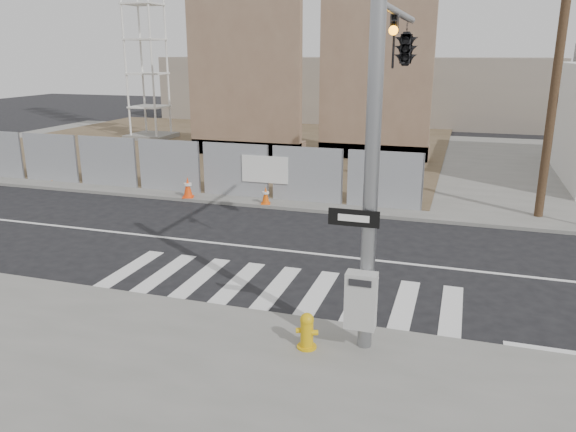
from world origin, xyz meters
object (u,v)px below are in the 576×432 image
(signal_pole, at_px, (396,82))
(traffic_cone_b, at_px, (56,173))
(fire_hydrant, at_px, (307,331))
(traffic_cone_c, at_px, (188,187))
(traffic_cone_d, at_px, (266,195))

(signal_pole, relative_size, traffic_cone_b, 11.15)
(fire_hydrant, distance_m, traffic_cone_b, 17.49)
(signal_pole, distance_m, fire_hydrant, 5.45)
(signal_pole, relative_size, traffic_cone_c, 9.00)
(fire_hydrant, bearing_deg, signal_pole, 51.50)
(signal_pole, height_order, traffic_cone_d, signal_pole)
(fire_hydrant, xyz_separation_m, traffic_cone_b, (-14.07, 10.38, -0.04))
(traffic_cone_b, bearing_deg, traffic_cone_d, -5.51)
(traffic_cone_b, bearing_deg, traffic_cone_c, -8.01)
(fire_hydrant, bearing_deg, traffic_cone_b, 122.52)
(fire_hydrant, bearing_deg, traffic_cone_c, 106.75)
(fire_hydrant, distance_m, traffic_cone_d, 10.33)
(signal_pole, xyz_separation_m, traffic_cone_c, (-8.31, 6.27, -4.28))
(signal_pole, distance_m, traffic_cone_c, 11.26)
(traffic_cone_d, bearing_deg, fire_hydrant, -65.94)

